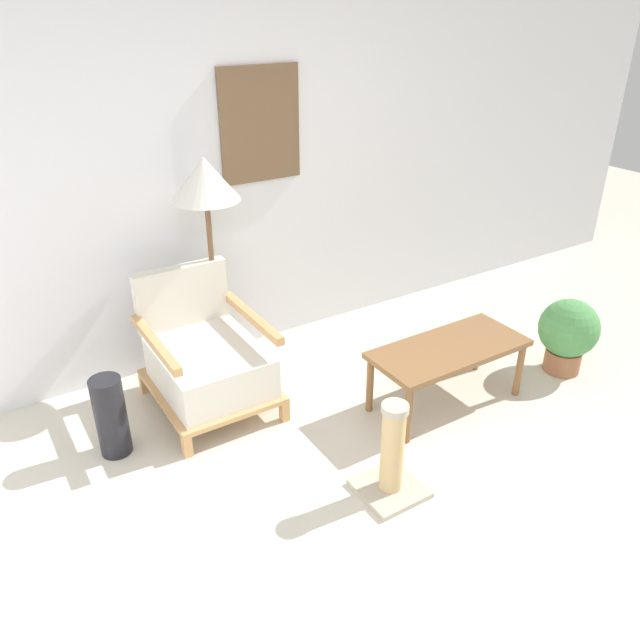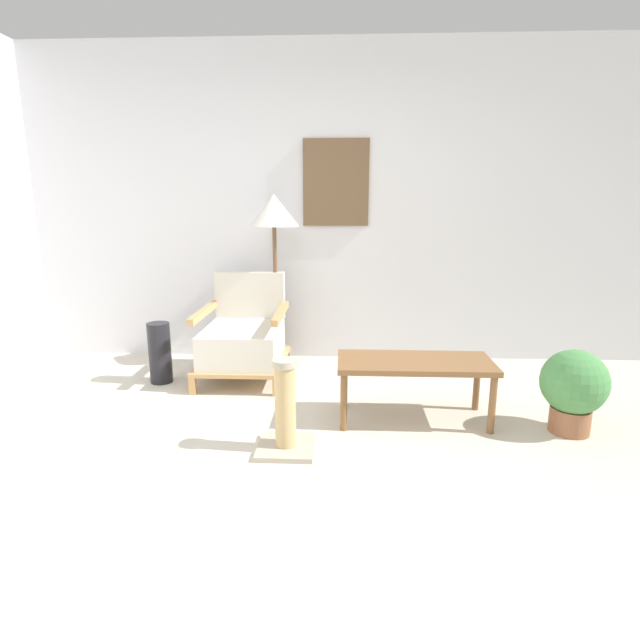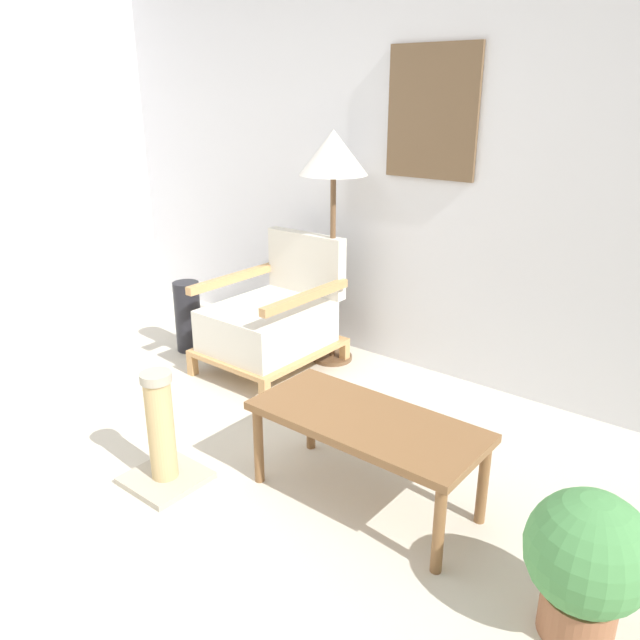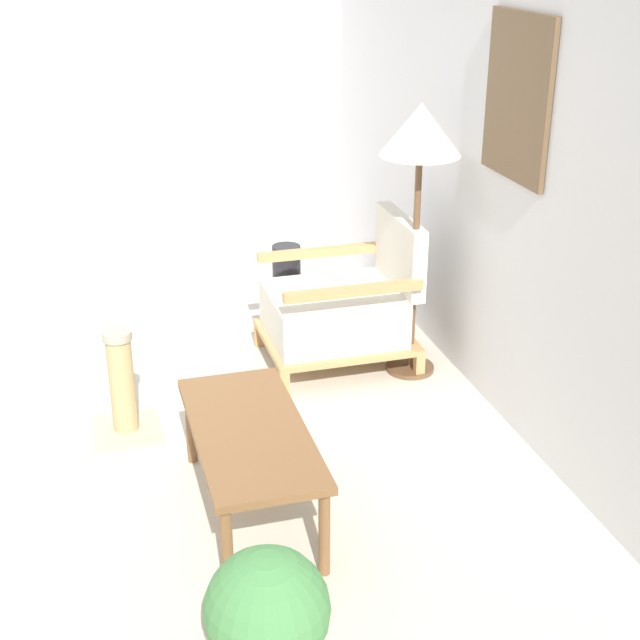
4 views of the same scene
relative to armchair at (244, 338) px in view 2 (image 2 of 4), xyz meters
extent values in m
plane|color=beige|center=(0.56, -1.71, -0.32)|extent=(14.00, 14.00, 0.00)
cube|color=silver|center=(0.56, 0.61, 1.03)|extent=(8.00, 0.06, 2.70)
cube|color=brown|center=(0.72, 0.57, 1.23)|extent=(0.56, 0.02, 0.72)
cube|color=tan|center=(-0.31, -0.41, -0.25)|extent=(0.05, 0.05, 0.13)
cube|color=tan|center=(0.31, -0.41, -0.25)|extent=(0.05, 0.05, 0.13)
cube|color=tan|center=(-0.31, 0.34, -0.25)|extent=(0.05, 0.05, 0.13)
cube|color=tan|center=(0.31, 0.34, -0.25)|extent=(0.05, 0.05, 0.13)
cube|color=tan|center=(0.00, -0.03, -0.17)|extent=(0.67, 0.80, 0.03)
cube|color=silver|center=(0.00, -0.05, -0.03)|extent=(0.59, 0.70, 0.26)
cube|color=silver|center=(0.00, 0.33, 0.30)|extent=(0.59, 0.08, 0.39)
cube|color=tan|center=(-0.30, -0.03, 0.22)|extent=(0.05, 0.74, 0.05)
cube|color=tan|center=(0.30, -0.03, 0.22)|extent=(0.05, 0.74, 0.05)
cylinder|color=brown|center=(0.22, 0.33, -0.31)|extent=(0.26, 0.26, 0.03)
cylinder|color=brown|center=(0.22, 0.33, 0.29)|extent=(0.03, 0.03, 1.17)
cone|color=silver|center=(0.22, 0.33, 1.00)|extent=(0.41, 0.41, 0.26)
cube|color=brown|center=(1.25, -0.77, 0.07)|extent=(0.98, 0.44, 0.04)
cylinder|color=brown|center=(0.80, -0.96, -0.14)|extent=(0.04, 0.04, 0.37)
cylinder|color=brown|center=(1.71, -0.96, -0.14)|extent=(0.04, 0.04, 0.37)
cylinder|color=brown|center=(0.80, -0.59, -0.14)|extent=(0.04, 0.04, 0.37)
cylinder|color=brown|center=(1.71, -0.59, -0.14)|extent=(0.04, 0.04, 0.37)
cylinder|color=black|center=(-0.63, -0.16, -0.08)|extent=(0.17, 0.17, 0.48)
cylinder|color=#935B3D|center=(2.19, -0.92, -0.24)|extent=(0.24, 0.24, 0.16)
sphere|color=#4C8E4C|center=(2.19, -0.92, 0.00)|extent=(0.39, 0.39, 0.39)
cube|color=#B2A893|center=(0.47, -1.23, -0.31)|extent=(0.32, 0.32, 0.03)
cylinder|color=tan|center=(0.47, -1.23, -0.06)|extent=(0.12, 0.12, 0.47)
cylinder|color=#B2A893|center=(0.47, -1.23, 0.20)|extent=(0.14, 0.14, 0.04)
camera|label=1|loc=(-1.14, -3.12, 1.97)|focal=35.00mm
camera|label=2|loc=(0.79, -3.83, 1.05)|focal=28.00mm
camera|label=3|loc=(2.53, -2.65, 1.35)|focal=35.00mm
camera|label=4|loc=(4.28, -1.34, 1.92)|focal=50.00mm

